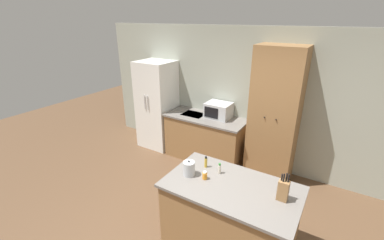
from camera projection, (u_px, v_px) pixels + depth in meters
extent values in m
cube|color=#9EA393|center=(264.00, 101.00, 4.67)|extent=(7.20, 0.06, 2.60)
cube|color=white|center=(157.00, 105.00, 5.60)|extent=(0.73, 0.66, 1.89)
cylinder|color=silver|center=(145.00, 102.00, 5.29)|extent=(0.02, 0.02, 0.30)
cylinder|color=silver|center=(148.00, 103.00, 5.25)|extent=(0.02, 0.02, 0.30)
cube|color=olive|center=(205.00, 139.00, 5.20)|extent=(1.56, 0.66, 0.88)
cube|color=slate|center=(206.00, 118.00, 5.02)|extent=(1.60, 0.70, 0.03)
cube|color=#9EA0A3|center=(193.00, 114.00, 5.16)|extent=(0.44, 0.34, 0.01)
cube|color=olive|center=(274.00, 116.00, 4.35)|extent=(0.78, 0.52, 2.34)
sphere|color=black|center=(264.00, 117.00, 4.16)|extent=(0.02, 0.02, 0.02)
sphere|color=black|center=(276.00, 120.00, 4.07)|extent=(0.02, 0.02, 0.02)
cube|color=olive|center=(229.00, 217.00, 3.18)|extent=(1.51, 0.86, 0.86)
cube|color=slate|center=(231.00, 187.00, 3.01)|extent=(1.57, 0.92, 0.03)
cube|color=#B2B5B7|center=(219.00, 110.00, 4.95)|extent=(0.47, 0.39, 0.29)
cube|color=black|center=(211.00, 113.00, 4.82)|extent=(0.28, 0.01, 0.20)
cube|color=olive|center=(283.00, 191.00, 2.73)|extent=(0.11, 0.08, 0.23)
cylinder|color=black|center=(282.00, 177.00, 2.69)|extent=(0.02, 0.02, 0.08)
cylinder|color=black|center=(284.00, 178.00, 2.67)|extent=(0.02, 0.02, 0.10)
cylinder|color=black|center=(287.00, 177.00, 2.67)|extent=(0.02, 0.02, 0.10)
cylinder|color=black|center=(289.00, 178.00, 2.66)|extent=(0.02, 0.02, 0.09)
cylinder|color=beige|center=(219.00, 169.00, 3.22)|extent=(0.04, 0.04, 0.12)
cylinder|color=#286628|center=(220.00, 164.00, 3.19)|extent=(0.03, 0.03, 0.03)
cylinder|color=gold|center=(206.00, 163.00, 3.35)|extent=(0.04, 0.04, 0.13)
cylinder|color=black|center=(206.00, 157.00, 3.32)|extent=(0.03, 0.03, 0.03)
cylinder|color=orange|center=(205.00, 176.00, 3.11)|extent=(0.06, 0.06, 0.08)
cylinder|color=silver|center=(205.00, 172.00, 3.09)|extent=(0.04, 0.04, 0.02)
cylinder|color=#B2B5B7|center=(189.00, 168.00, 3.18)|extent=(0.15, 0.15, 0.18)
sphere|color=#262628|center=(189.00, 161.00, 3.14)|extent=(0.02, 0.02, 0.02)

